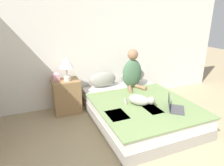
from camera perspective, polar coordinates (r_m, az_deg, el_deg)
wall_back at (r=4.07m, az=-2.74°, el=12.08°), size 5.68×0.05×2.55m
bed at (r=3.55m, az=7.56°, el=-7.63°), size 1.56×2.01×0.38m
pillow_near at (r=4.02m, az=-2.69°, el=1.06°), size 0.56×0.22×0.30m
pillow_far at (r=4.29m, az=5.88°, el=2.15°), size 0.56×0.22×0.30m
person_sitting at (r=3.93m, az=5.82°, el=3.28°), size 0.40×0.39×0.77m
cat_tabby at (r=3.24m, az=8.16°, el=-4.83°), size 0.40×0.49×0.19m
laptop_open at (r=3.23m, az=17.40°, el=-6.54°), size 0.40×0.40×0.22m
nightstand at (r=3.85m, az=-12.84°, el=-3.66°), size 0.48×0.43×0.63m
table_lamp at (r=3.62m, az=-12.92°, el=5.40°), size 0.26×0.26×0.44m
tissue_box at (r=3.77m, az=-15.70°, el=1.64°), size 0.12×0.12×0.14m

